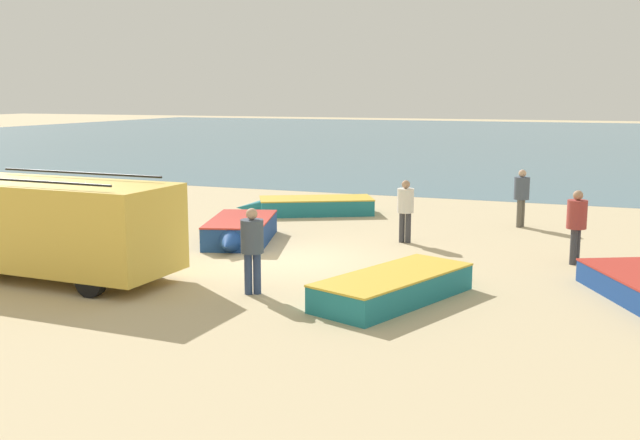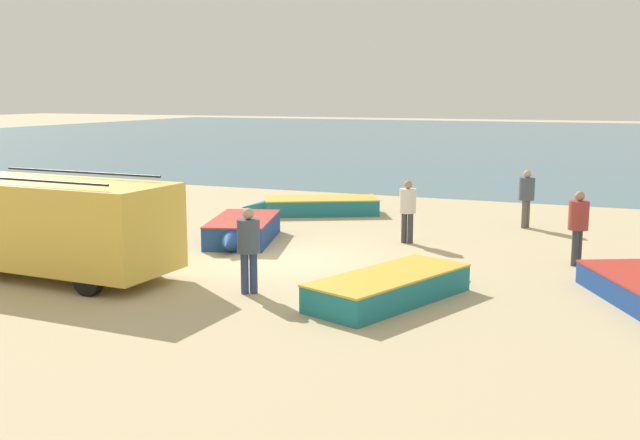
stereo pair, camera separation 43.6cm
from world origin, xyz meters
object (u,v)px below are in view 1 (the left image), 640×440
fishing_rowboat_1 (312,206)px  fisherman_1 (405,205)px  fisherman_0 (252,243)px  fisherman_3 (577,220)px  fishing_rowboat_0 (398,286)px  fisherman_2 (522,193)px  fishing_rowboat_3 (240,231)px  parked_van (55,225)px

fishing_rowboat_1 → fisherman_1: (4.16, -3.62, 0.75)m
fisherman_1 → fisherman_0: bearing=167.0°
fisherman_1 → fisherman_3: bearing=-102.5°
fishing_rowboat_0 → fisherman_3: size_ratio=2.52×
fisherman_1 → fishing_rowboat_1: bearing=49.6°
fishing_rowboat_0 → fisherman_2: size_ratio=2.54×
fishing_rowboat_3 → fishing_rowboat_0: bearing=37.3°
fishing_rowboat_1 → fishing_rowboat_0: bearing=93.4°
fishing_rowboat_0 → fishing_rowboat_1: 10.70m
fishing_rowboat_1 → fisherman_1: fisherman_1 is taller
fishing_rowboat_3 → fisherman_3: fisherman_3 is taller
fishing_rowboat_1 → fisherman_2: (6.82, -0.01, 0.77)m
fishing_rowboat_1 → fishing_rowboat_3: (-0.04, -5.20, 0.05)m
parked_van → fisherman_1: (6.10, 6.63, -0.17)m
fisherman_2 → fishing_rowboat_3: bearing=-122.5°
fishing_rowboat_0 → fisherman_1: fisherman_1 is taller
fisherman_2 → fishing_rowboat_0: bearing=-77.9°
parked_van → fisherman_3: parked_van is taller
fisherman_2 → fisherman_3: bearing=-48.7°
parked_van → fishing_rowboat_3: bearing=-108.4°
fisherman_0 → fisherman_1: bearing=-46.0°
fishing_rowboat_1 → fisherman_2: bearing=152.5°
fishing_rowboat_3 → fisherman_0: fisherman_0 is taller
fishing_rowboat_0 → fisherman_0: 3.03m
parked_van → fishing_rowboat_0: bearing=-169.7°
fishing_rowboat_1 → fishing_rowboat_3: fishing_rowboat_3 is taller
parked_van → fisherman_0: size_ratio=3.16×
fishing_rowboat_0 → fisherman_3: bearing=-14.0°
fishing_rowboat_0 → fisherman_3: 5.55m
fishing_rowboat_1 → fisherman_0: (2.63, -9.87, 0.78)m
fishing_rowboat_1 → fisherman_2: size_ratio=2.58×
parked_van → fisherman_2: (8.77, 10.23, -0.14)m
fishing_rowboat_3 → fisherman_1: fisherman_1 is taller
fishing_rowboat_1 → fisherman_1: bearing=111.6°
fisherman_0 → parked_van: bearing=62.5°
parked_van → fisherman_2: size_ratio=3.18×
fisherman_1 → fishing_rowboat_0: bearing=-166.0°
fisherman_2 → fisherman_3: size_ratio=0.99×
fisherman_2 → parked_van: bearing=-110.2°
fishing_rowboat_3 → fisherman_2: fisherman_2 is taller
fishing_rowboat_1 → fishing_rowboat_3: size_ratio=1.15×
fishing_rowboat_0 → fishing_rowboat_1: bearing=51.3°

